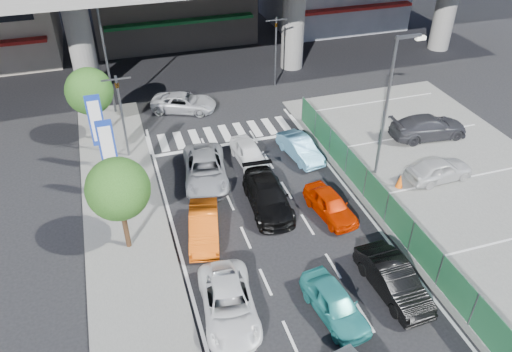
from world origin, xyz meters
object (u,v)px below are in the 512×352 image
object	(u,v)px
street_lamp_left	(107,46)
tree_near	(118,189)
signboard_near	(108,150)
taxi_teal_mid	(335,303)
sedan_white_mid_left	(229,304)
crossing_wagon_silver	(184,103)
taxi_orange_left	(204,227)
traffic_cone	(400,181)
parked_sedan_dgrey	(429,127)
kei_truck_front_right	(300,148)
hatch_black_mid_right	(393,280)
taxi_orange_right	(330,205)
sedan_white_front_mid	(249,153)
traffic_light_left	(119,97)
signboard_far	(97,123)
sedan_black_mid	(268,196)
parked_sedan_white	(439,169)
street_lamp_right	(391,97)
wagon_silver_front_left	(205,169)
traffic_light_right	(276,35)
tree_far	(89,91)

from	to	relation	value
street_lamp_left	tree_near	world-z (taller)	street_lamp_left
signboard_near	taxi_teal_mid	xyz separation A→B (m)	(7.67, -10.46, -2.43)
sedan_white_mid_left	crossing_wagon_silver	bearing A→B (deg)	90.71
taxi_orange_left	traffic_cone	size ratio (longest dim) A/B	5.05
sedan_white_mid_left	parked_sedan_dgrey	world-z (taller)	parked_sedan_dgrey
street_lamp_left	kei_truck_front_right	world-z (taller)	street_lamp_left
hatch_black_mid_right	taxi_orange_right	distance (m)	5.53
signboard_near	sedan_white_front_mid	world-z (taller)	signboard_near
traffic_light_left	signboard_far	bearing A→B (deg)	-144.30
tree_near	sedan_black_mid	xyz separation A→B (m)	(7.16, 0.97, -2.70)
parked_sedan_white	sedan_black_mid	bearing A→B (deg)	83.90
street_lamp_right	signboard_near	distance (m)	14.61
tree_near	parked_sedan_dgrey	size ratio (longest dim) A/B	0.98
hatch_black_mid_right	wagon_silver_front_left	xyz separation A→B (m)	(-5.67, 10.40, 0.00)
kei_truck_front_right	sedan_white_front_mid	bearing A→B (deg)	164.62
taxi_orange_right	crossing_wagon_silver	bearing A→B (deg)	102.33
traffic_light_right	traffic_cone	bearing A→B (deg)	-82.06
signboard_near	parked_sedan_dgrey	xyz separation A→B (m)	(19.27, 0.62, -2.29)
traffic_light_right	crossing_wagon_silver	xyz separation A→B (m)	(-7.41, -2.08, -3.32)
traffic_cone	tree_near	bearing A→B (deg)	-178.55
sedan_white_front_mid	kei_truck_front_right	bearing A→B (deg)	-9.67
signboard_far	hatch_black_mid_right	world-z (taller)	signboard_far
signboard_far	tree_far	world-z (taller)	tree_far
sedan_white_front_mid	parked_sedan_white	size ratio (longest dim) A/B	0.97
traffic_light_left	street_lamp_right	xyz separation A→B (m)	(13.37, -6.00, 0.83)
signboard_far	tree_near	world-z (taller)	tree_near
taxi_orange_left	traffic_light_right	bearing A→B (deg)	71.94
signboard_far	crossing_wagon_silver	world-z (taller)	signboard_far
street_lamp_right	crossing_wagon_silver	xyz separation A→B (m)	(-9.08, 10.92, -4.15)
wagon_silver_front_left	signboard_near	bearing A→B (deg)	-167.75
street_lamp_right	crossing_wagon_silver	size ratio (longest dim) A/B	1.81
hatch_black_mid_right	taxi_orange_left	world-z (taller)	hatch_black_mid_right
hatch_black_mid_right	parked_sedan_white	xyz separation A→B (m)	(6.65, 6.47, 0.01)
taxi_orange_right	parked_sedan_white	xyz separation A→B (m)	(6.99, 0.95, 0.09)
sedan_black_mid	kei_truck_front_right	xyz separation A→B (m)	(3.37, 3.95, -0.08)
signboard_near	street_lamp_left	bearing A→B (deg)	85.01
parked_sedan_white	hatch_black_mid_right	bearing A→B (deg)	131.60
sedan_white_mid_left	wagon_silver_front_left	xyz separation A→B (m)	(1.21, 9.52, 0.06)
sedan_white_front_mid	parked_sedan_white	xyz separation A→B (m)	(9.49, -4.89, 0.08)
street_lamp_right	traffic_light_right	bearing A→B (deg)	97.34
tree_far	sedan_white_mid_left	bearing A→B (deg)	-74.89
street_lamp_right	kei_truck_front_right	bearing A→B (deg)	141.35
wagon_silver_front_left	taxi_orange_left	bearing A→B (deg)	-94.98
sedan_white_mid_left	hatch_black_mid_right	size ratio (longest dim) A/B	1.08
signboard_near	traffic_light_right	bearing A→B (deg)	40.91
street_lamp_left	taxi_orange_left	bearing A→B (deg)	-78.75
tree_far	street_lamp_right	bearing A→B (deg)	-29.58
tree_near	traffic_cone	size ratio (longest dim) A/B	6.20
traffic_light_right	parked_sedan_dgrey	distance (m)	12.69
traffic_light_left	parked_sedan_white	size ratio (longest dim) A/B	1.37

